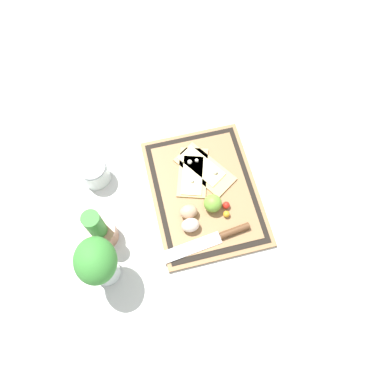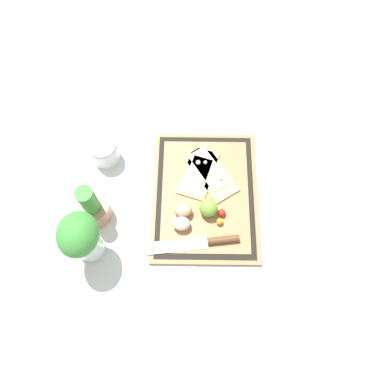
# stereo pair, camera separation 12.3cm
# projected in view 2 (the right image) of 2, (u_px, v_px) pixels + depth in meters

# --- Properties ---
(ground_plane) EXTENTS (6.00, 6.00, 0.00)m
(ground_plane) POSITION_uv_depth(u_px,v_px,m) (205.00, 196.00, 1.26)
(ground_plane) COLOR silver
(cutting_board) EXTENTS (0.47, 0.35, 0.02)m
(cutting_board) POSITION_uv_depth(u_px,v_px,m) (205.00, 195.00, 1.26)
(cutting_board) COLOR #997047
(cutting_board) RESTS_ON ground_plane
(pizza_slice_near) EXTENTS (0.23, 0.20, 0.02)m
(pizza_slice_near) POSITION_uv_depth(u_px,v_px,m) (211.00, 172.00, 1.28)
(pizza_slice_near) COLOR tan
(pizza_slice_near) RESTS_ON cutting_board
(pizza_slice_far) EXTENTS (0.21, 0.15, 0.02)m
(pizza_slice_far) POSITION_uv_depth(u_px,v_px,m) (198.00, 174.00, 1.27)
(pizza_slice_far) COLOR tan
(pizza_slice_far) RESTS_ON cutting_board
(knife) EXTENTS (0.07, 0.30, 0.02)m
(knife) POSITION_uv_depth(u_px,v_px,m) (208.00, 242.00, 1.18)
(knife) COLOR silver
(knife) RESTS_ON cutting_board
(egg_brown) EXTENTS (0.05, 0.06, 0.05)m
(egg_brown) POSITION_uv_depth(u_px,v_px,m) (183.00, 210.00, 1.20)
(egg_brown) COLOR tan
(egg_brown) RESTS_ON cutting_board
(egg_pink) EXTENTS (0.05, 0.06, 0.05)m
(egg_pink) POSITION_uv_depth(u_px,v_px,m) (181.00, 224.00, 1.18)
(egg_pink) COLOR beige
(egg_pink) RESTS_ON cutting_board
(lime) EXTENTS (0.06, 0.06, 0.06)m
(lime) POSITION_uv_depth(u_px,v_px,m) (209.00, 208.00, 1.20)
(lime) COLOR #70A838
(lime) RESTS_ON cutting_board
(cherry_tomato_red) EXTENTS (0.02, 0.02, 0.02)m
(cherry_tomato_red) POSITION_uv_depth(u_px,v_px,m) (222.00, 213.00, 1.21)
(cherry_tomato_red) COLOR red
(cherry_tomato_red) RESTS_ON cutting_board
(cherry_tomato_yellow) EXTENTS (0.02, 0.02, 0.02)m
(cherry_tomato_yellow) POSITION_uv_depth(u_px,v_px,m) (220.00, 222.00, 1.20)
(cherry_tomato_yellow) COLOR gold
(cherry_tomato_yellow) RESTS_ON cutting_board
(herb_pot) EXTENTS (0.10, 0.10, 0.18)m
(herb_pot) POSITION_uv_depth(u_px,v_px,m) (93.00, 208.00, 1.18)
(herb_pot) COLOR #AD7A5B
(herb_pot) RESTS_ON ground_plane
(sauce_jar) EXTENTS (0.10, 0.10, 0.09)m
(sauce_jar) POSITION_uv_depth(u_px,v_px,m) (105.00, 152.00, 1.29)
(sauce_jar) COLOR silver
(sauce_jar) RESTS_ON ground_plane
(herb_glass) EXTENTS (0.14, 0.12, 0.22)m
(herb_glass) POSITION_uv_depth(u_px,v_px,m) (81.00, 238.00, 1.07)
(herb_glass) COLOR silver
(herb_glass) RESTS_ON ground_plane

